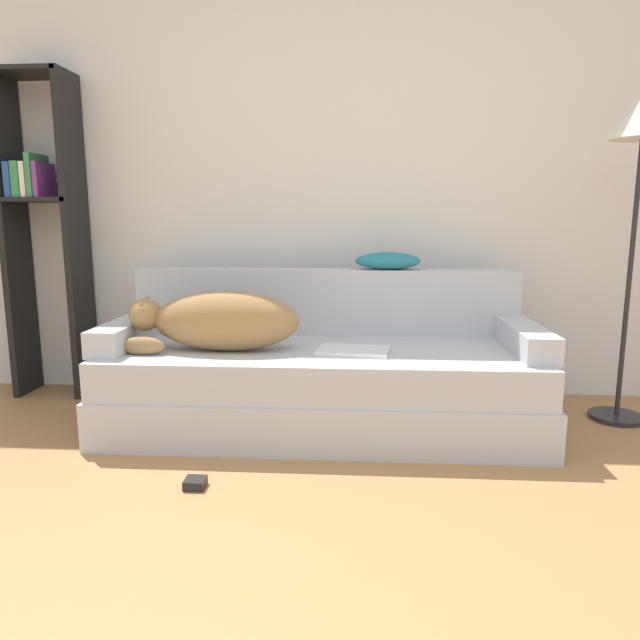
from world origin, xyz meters
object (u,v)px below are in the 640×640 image
(power_adapter, at_px, (195,483))
(bookshelf, at_px, (43,220))
(laptop, at_px, (353,350))
(throw_pillow, at_px, (388,261))
(dog, at_px, (218,321))
(couch, at_px, (321,388))

(power_adapter, bearing_deg, bookshelf, 135.39)
(bookshelf, height_order, power_adapter, bookshelf)
(laptop, xyz_separation_m, bookshelf, (-1.75, 0.56, 0.59))
(throw_pillow, bearing_deg, dog, -151.63)
(couch, xyz_separation_m, power_adapter, (-0.44, -0.69, -0.18))
(couch, bearing_deg, throw_pillow, 45.69)
(couch, xyz_separation_m, throw_pillow, (0.33, 0.33, 0.60))
(power_adapter, bearing_deg, couch, 57.49)
(power_adapter, bearing_deg, throw_pillow, 53.18)
(bookshelf, bearing_deg, throw_pillow, -3.64)
(bookshelf, bearing_deg, couch, -15.99)
(couch, bearing_deg, dog, -168.34)
(couch, bearing_deg, laptop, -32.46)
(couch, relative_size, throw_pillow, 6.06)
(power_adapter, bearing_deg, laptop, 44.71)
(dog, distance_m, power_adapter, 0.79)
(throw_pillow, xyz_separation_m, bookshelf, (-1.92, 0.12, 0.21))
(dog, bearing_deg, bookshelf, 153.65)
(throw_pillow, relative_size, power_adapter, 4.38)
(bookshelf, distance_m, power_adapter, 1.90)
(laptop, distance_m, bookshelf, 1.93)
(bookshelf, bearing_deg, dog, -26.35)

